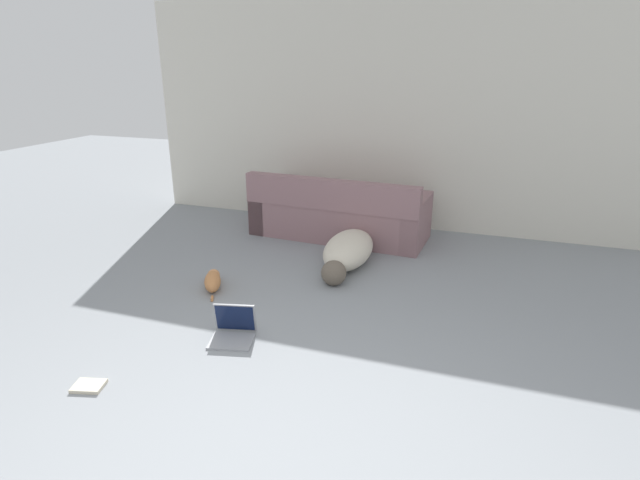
# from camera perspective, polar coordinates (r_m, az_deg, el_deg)

# --- Properties ---
(wall_back) EXTENTS (6.89, 0.06, 2.74)m
(wall_back) POSITION_cam_1_polar(r_m,az_deg,el_deg) (6.23, 10.47, 13.65)
(wall_back) COLOR beige
(wall_back) RESTS_ON ground_plane
(couch) EXTENTS (2.11, 0.94, 0.76)m
(couch) POSITION_cam_1_polar(r_m,az_deg,el_deg) (5.97, 2.14, 2.83)
(couch) COLOR gray
(couch) RESTS_ON ground_plane
(dog) EXTENTS (0.49, 1.38, 0.32)m
(dog) POSITION_cam_1_polar(r_m,az_deg,el_deg) (5.14, 3.16, -1.28)
(dog) COLOR beige
(dog) RESTS_ON ground_plane
(cat) EXTENTS (0.32, 0.49, 0.16)m
(cat) POSITION_cam_1_polar(r_m,az_deg,el_deg) (4.76, -12.15, -4.55)
(cat) COLOR #BC7A47
(cat) RESTS_ON ground_plane
(laptop_open) EXTENTS (0.38, 0.36, 0.26)m
(laptop_open) POSITION_cam_1_polar(r_m,az_deg,el_deg) (3.93, -9.85, -9.80)
(laptop_open) COLOR gray
(laptop_open) RESTS_ON ground_plane
(book_cream) EXTENTS (0.22, 0.19, 0.02)m
(book_cream) POSITION_cam_1_polar(r_m,az_deg,el_deg) (3.70, -24.92, -14.89)
(book_cream) COLOR beige
(book_cream) RESTS_ON ground_plane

